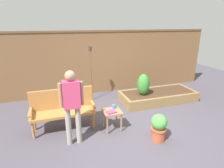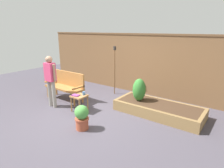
{
  "view_description": "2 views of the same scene",
  "coord_description": "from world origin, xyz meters",
  "views": [
    {
      "loc": [
        -1.49,
        -3.56,
        2.39
      ],
      "look_at": [
        -0.1,
        0.7,
        0.9
      ],
      "focal_mm": 29.69,
      "sensor_mm": 36.0,
      "label": 1
    },
    {
      "loc": [
        3.5,
        -3.5,
        2.31
      ],
      "look_at": [
        0.43,
        0.65,
        0.81
      ],
      "focal_mm": 30.61,
      "sensor_mm": 36.0,
      "label": 2
    }
  ],
  "objects": [
    {
      "name": "tiki_torch",
      "position": [
        -0.39,
        1.92,
        1.18
      ],
      "size": [
        0.1,
        0.1,
        1.73
      ],
      "color": "brown",
      "rests_on": "ground_plane"
    },
    {
      "name": "person_by_bench",
      "position": [
        -1.21,
        -0.19,
        0.93
      ],
      "size": [
        0.47,
        0.2,
        1.56
      ],
      "color": "gray",
      "rests_on": "ground_plane"
    },
    {
      "name": "fence_back",
      "position": [
        0.0,
        2.6,
        1.09
      ],
      "size": [
        8.4,
        0.14,
        2.16
      ],
      "color": "brown",
      "rests_on": "ground_plane"
    },
    {
      "name": "garden_bench",
      "position": [
        -1.37,
        0.51,
        0.54
      ],
      "size": [
        1.44,
        0.48,
        0.94
      ],
      "color": "#A87038",
      "rests_on": "ground_plane"
    },
    {
      "name": "shrub_near_bench",
      "position": [
        1.03,
        1.15,
        0.63
      ],
      "size": [
        0.37,
        0.37,
        0.65
      ],
      "color": "brown",
      "rests_on": "raised_planter_bed"
    },
    {
      "name": "ground_plane",
      "position": [
        0.0,
        0.0,
        0.0
      ],
      "size": [
        14.0,
        14.0,
        0.0
      ],
      "primitive_type": "plane",
      "color": "#47424C"
    },
    {
      "name": "cup_on_table",
      "position": [
        -0.23,
        0.18,
        0.53
      ],
      "size": [
        0.12,
        0.08,
        0.09
      ],
      "color": "teal",
      "rests_on": "side_table"
    },
    {
      "name": "potted_boxwood",
      "position": [
        0.49,
        -0.63,
        0.31
      ],
      "size": [
        0.34,
        0.34,
        0.6
      ],
      "color": "#A84C33",
      "rests_on": "ground_plane"
    },
    {
      "name": "raised_planter_bed",
      "position": [
        1.61,
        1.23,
        0.15
      ],
      "size": [
        2.4,
        1.0,
        0.3
      ],
      "color": "olive",
      "rests_on": "ground_plane"
    },
    {
      "name": "book_on_table",
      "position": [
        -0.36,
        -0.01,
        0.49
      ],
      "size": [
        0.24,
        0.2,
        0.03
      ],
      "primitive_type": "cube",
      "rotation": [
        0.0,
        0.0,
        0.21
      ],
      "color": "#7F3875",
      "rests_on": "side_table"
    },
    {
      "name": "side_table",
      "position": [
        -0.31,
        0.07,
        0.4
      ],
      "size": [
        0.4,
        0.4,
        0.48
      ],
      "color": "#9E7042",
      "rests_on": "ground_plane"
    }
  ]
}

